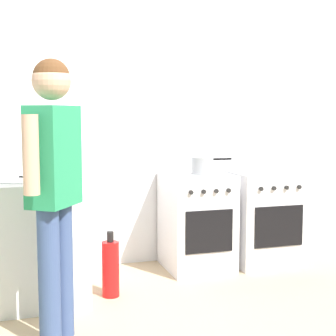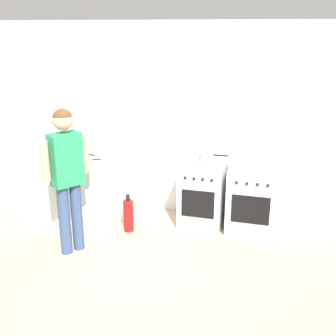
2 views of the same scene
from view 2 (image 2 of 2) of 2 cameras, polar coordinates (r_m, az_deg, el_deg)
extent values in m
plane|color=tan|center=(4.51, -3.99, -15.39)|extent=(8.00, 8.00, 0.00)
cube|color=silver|center=(5.74, 2.19, 6.36)|extent=(6.00, 0.10, 2.60)
cube|color=silver|center=(5.79, -12.83, -2.82)|extent=(1.30, 0.70, 0.90)
cube|color=silver|center=(5.59, 4.70, -3.46)|extent=(0.56, 0.60, 0.85)
cube|color=black|center=(5.32, 4.06, -4.91)|extent=(0.42, 0.01, 0.36)
cylinder|color=black|center=(5.35, 3.26, 0.38)|extent=(0.18, 0.18, 0.01)
cylinder|color=black|center=(5.31, 5.89, 0.15)|extent=(0.18, 0.18, 0.01)
cylinder|color=black|center=(5.58, 3.79, 1.13)|extent=(0.18, 0.18, 0.01)
cylinder|color=black|center=(5.54, 6.32, 0.91)|extent=(0.18, 0.18, 0.01)
cylinder|color=black|center=(5.22, 2.33, -1.34)|extent=(0.04, 0.02, 0.04)
cylinder|color=black|center=(5.20, 3.52, -1.45)|extent=(0.04, 0.02, 0.04)
cylinder|color=black|center=(5.18, 4.73, -1.56)|extent=(0.04, 0.02, 0.04)
cylinder|color=black|center=(5.16, 5.94, -1.67)|extent=(0.04, 0.02, 0.04)
cube|color=silver|center=(5.52, 11.38, -4.09)|extent=(0.62, 0.60, 0.85)
cube|color=black|center=(5.25, 11.09, -5.60)|extent=(0.46, 0.01, 0.36)
cylinder|color=black|center=(5.27, 10.06, -0.21)|extent=(0.20, 0.20, 0.01)
cylinder|color=black|center=(5.25, 13.08, -0.47)|extent=(0.20, 0.20, 0.01)
cylinder|color=black|center=(5.49, 10.32, 0.57)|extent=(0.20, 0.20, 0.01)
cylinder|color=black|center=(5.48, 13.21, 0.32)|extent=(0.20, 0.20, 0.01)
cylinder|color=black|center=(5.12, 9.25, -1.97)|extent=(0.04, 0.02, 0.04)
cylinder|color=black|center=(5.11, 10.63, -2.09)|extent=(0.04, 0.02, 0.04)
cylinder|color=black|center=(5.10, 12.01, -2.22)|extent=(0.04, 0.02, 0.04)
cylinder|color=black|center=(5.10, 13.39, -2.34)|extent=(0.04, 0.02, 0.04)
cylinder|color=gray|center=(5.39, 5.21, 1.33)|extent=(0.19, 0.19, 0.15)
cylinder|color=black|center=(5.34, 7.19, 1.70)|extent=(0.18, 0.02, 0.02)
cube|color=silver|center=(5.59, -9.51, 1.54)|extent=(0.10, 0.06, 0.01)
cube|color=black|center=(5.66, -10.26, 1.75)|extent=(0.11, 0.06, 0.01)
cube|color=silver|center=(5.47, -12.87, 0.95)|extent=(0.23, 0.14, 0.01)
cube|color=black|center=(5.61, -13.89, 1.35)|extent=(0.11, 0.07, 0.01)
cube|color=silver|center=(5.49, -11.23, 1.13)|extent=(0.20, 0.10, 0.01)
cube|color=black|center=(5.47, -9.63, 1.19)|extent=(0.11, 0.06, 0.01)
cylinder|color=#384C7A|center=(4.99, -13.86, -6.87)|extent=(0.13, 0.13, 0.84)
cylinder|color=#384C7A|center=(5.06, -12.24, -6.41)|extent=(0.13, 0.13, 0.84)
cube|color=#268C59|center=(4.77, -13.66, 1.15)|extent=(0.36, 0.39, 0.59)
cylinder|color=tan|center=(4.67, -16.31, 0.87)|extent=(0.09, 0.09, 0.44)
cylinder|color=tan|center=(4.87, -11.18, 2.00)|extent=(0.09, 0.09, 0.44)
sphere|color=tan|center=(4.66, -14.08, 6.31)|extent=(0.23, 0.23, 0.23)
sphere|color=brown|center=(4.65, -14.10, 6.55)|extent=(0.22, 0.22, 0.22)
cylinder|color=red|center=(5.47, -5.38, -6.45)|extent=(0.13, 0.13, 0.42)
cylinder|color=black|center=(5.37, -5.46, -4.03)|extent=(0.05, 0.05, 0.08)
cube|color=silver|center=(6.49, -18.64, 4.12)|extent=(0.48, 0.44, 2.00)
camera|label=1|loc=(2.90, -50.56, -11.78)|focal=55.00mm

